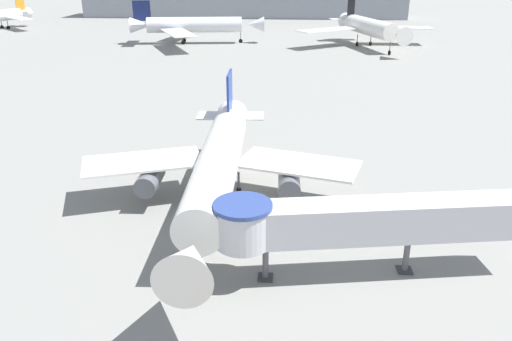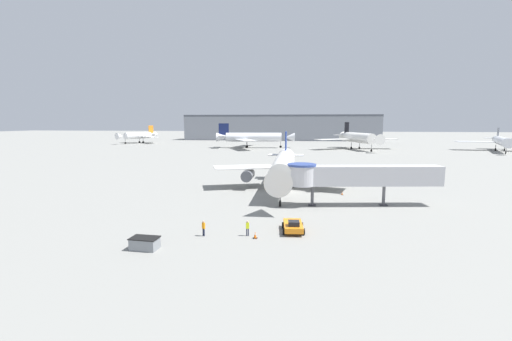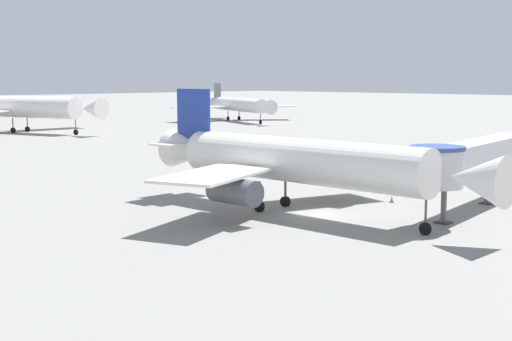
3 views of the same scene
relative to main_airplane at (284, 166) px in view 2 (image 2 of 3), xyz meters
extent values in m
plane|color=gray|center=(0.74, -1.88, -4.27)|extent=(800.00, 800.00, 0.00)
cylinder|color=white|center=(0.02, -0.69, 0.13)|extent=(4.34, 24.01, 3.68)
cone|color=white|center=(0.45, -16.14, 0.13)|extent=(3.79, 4.14, 3.68)
cone|color=white|center=(-0.35, 12.55, 0.13)|extent=(3.83, 5.61, 3.68)
cube|color=white|center=(-7.40, 1.49, -0.51)|extent=(12.19, 8.75, 0.22)
cube|color=white|center=(7.30, 1.90, -0.51)|extent=(12.10, 8.25, 0.22)
cube|color=navy|center=(-0.34, 12.27, 3.44)|extent=(0.36, 4.36, 4.78)
cube|color=white|center=(-0.36, 12.82, 0.78)|extent=(7.58, 3.25, 0.18)
cylinder|color=#565960|center=(-6.48, 0.22, -1.77)|extent=(2.14, 4.41, 2.02)
cylinder|color=#565960|center=(6.46, 0.58, -1.77)|extent=(2.14, 4.41, 2.02)
cylinder|color=#4C4C51|center=(0.34, -12.32, -2.76)|extent=(0.18, 0.18, 2.11)
cylinder|color=black|center=(0.34, -12.32, -3.82)|extent=(0.28, 0.91, 0.90)
cylinder|color=#4C4C51|center=(-1.72, 2.25, -2.76)|extent=(0.22, 0.22, 2.11)
cylinder|color=black|center=(-1.72, 2.25, -3.82)|extent=(0.42, 0.91, 0.90)
cylinder|color=#4C4C51|center=(1.59, 2.34, -2.76)|extent=(0.22, 0.22, 2.11)
cylinder|color=black|center=(1.59, 2.34, -3.82)|extent=(0.42, 0.91, 0.90)
cube|color=#B7B7BC|center=(13.20, -9.78, 0.13)|extent=(20.16, 5.73, 2.80)
cylinder|color=#B7B7BC|center=(3.33, -11.36, 0.13)|extent=(3.90, 3.90, 2.80)
cylinder|color=navy|center=(3.33, -11.36, 1.68)|extent=(4.10, 4.10, 0.30)
cylinder|color=#56565B|center=(4.90, -11.10, -2.77)|extent=(0.44, 0.44, 3.00)
cube|color=#333338|center=(4.90, -11.10, -4.21)|extent=(1.10, 1.10, 0.12)
cylinder|color=#56565B|center=(15.17, -9.46, -2.77)|extent=(0.44, 0.44, 3.00)
cube|color=#333338|center=(15.17, -9.46, -4.21)|extent=(1.10, 1.10, 0.12)
cube|color=orange|center=(2.62, -23.48, -3.63)|extent=(2.41, 4.22, 0.58)
cube|color=black|center=(2.71, -24.38, -3.07)|extent=(1.31, 1.25, 0.52)
cylinder|color=black|center=(1.72, -24.69, -3.92)|extent=(0.39, 0.73, 0.70)
cylinder|color=black|center=(3.75, -24.48, -3.92)|extent=(0.39, 0.73, 0.70)
cylinder|color=black|center=(1.49, -22.48, -3.92)|extent=(0.39, 0.73, 0.70)
cylinder|color=black|center=(3.52, -22.27, -3.92)|extent=(0.39, 0.73, 0.70)
cube|color=gray|center=(-11.14, -30.89, -3.73)|extent=(2.57, 1.63, 1.08)
cube|color=black|center=(-11.14, -30.89, -3.15)|extent=(2.72, 1.73, 0.08)
cube|color=black|center=(9.97, -2.96, -4.25)|extent=(0.39, 0.39, 0.04)
cone|color=orange|center=(9.97, -2.96, -3.93)|extent=(0.27, 0.27, 0.60)
cylinder|color=white|center=(9.97, -2.96, -3.85)|extent=(0.15, 0.15, 0.07)
cube|color=black|center=(-1.19, -26.34, -4.25)|extent=(0.44, 0.44, 0.04)
cone|color=orange|center=(-1.19, -26.34, -3.89)|extent=(0.30, 0.30, 0.69)
cylinder|color=white|center=(-1.19, -26.34, -3.80)|extent=(0.17, 0.17, 0.08)
cylinder|color=#1E2338|center=(-2.03, -25.66, -3.86)|extent=(0.12, 0.12, 0.81)
cylinder|color=#1E2338|center=(-2.19, -25.72, -3.86)|extent=(0.12, 0.12, 0.81)
cube|color=#D1E019|center=(-2.11, -25.69, -3.14)|extent=(0.36, 0.28, 0.64)
sphere|color=tan|center=(-2.11, -25.69, -2.70)|extent=(0.22, 0.22, 0.22)
cylinder|color=#1E2338|center=(-6.79, -26.36, -3.86)|extent=(0.12, 0.12, 0.81)
cylinder|color=#1E2338|center=(-6.64, -26.44, -3.86)|extent=(0.12, 0.12, 0.81)
cube|color=orange|center=(-6.72, -26.40, -3.13)|extent=(0.37, 0.32, 0.65)
sphere|color=tan|center=(-6.72, -26.40, -2.70)|extent=(0.22, 0.22, 0.22)
cylinder|color=white|center=(-92.04, 125.43, 0.18)|extent=(10.34, 17.03, 3.63)
cone|color=white|center=(-96.97, 114.52, 0.18)|extent=(4.95, 5.14, 3.63)
cone|color=white|center=(-88.00, 134.35, 0.18)|extent=(5.55, 6.46, 3.63)
cube|color=white|center=(-98.27, 130.90, -0.45)|extent=(12.63, 5.57, 0.22)
cube|color=white|center=(-83.81, 124.35, -0.45)|extent=(11.90, 11.38, 0.22)
cube|color=orange|center=(-88.11, 134.10, 3.45)|extent=(1.64, 3.24, 4.72)
cube|color=white|center=(-87.89, 134.60, 0.82)|extent=(8.58, 5.63, 0.18)
cylinder|color=#4C4C51|center=(-95.62, 117.50, -2.67)|extent=(0.18, 0.18, 2.09)
cylinder|color=black|center=(-95.62, 117.50, -3.72)|extent=(0.69, 1.11, 1.10)
cylinder|color=#4C4C51|center=(-92.65, 128.04, -2.67)|extent=(0.22, 0.22, 2.09)
cylinder|color=black|center=(-92.65, 128.04, -3.72)|extent=(0.82, 1.17, 1.10)
cylinder|color=#4C4C51|center=(-89.67, 126.69, -2.67)|extent=(0.22, 0.22, 2.09)
cylinder|color=black|center=(-89.67, 126.69, -3.72)|extent=(0.82, 1.17, 1.10)
cylinder|color=white|center=(26.78, 95.66, 0.99)|extent=(11.28, 23.90, 4.38)
cone|color=white|center=(31.58, 80.39, 0.99)|extent=(5.62, 5.91, 4.38)
cone|color=white|center=(22.77, 108.41, 0.99)|extent=(6.15, 7.58, 4.38)
cube|color=white|center=(15.69, 95.65, 0.22)|extent=(16.93, 14.31, 0.22)
cube|color=white|center=(35.89, 102.00, 0.22)|extent=(16.84, 5.77, 0.22)
cube|color=black|center=(22.87, 108.10, 4.93)|extent=(1.60, 4.42, 5.69)
cube|color=white|center=(22.68, 108.73, 1.76)|extent=(11.85, 6.47, 0.18)
cylinder|color=#4C4C51|center=(30.33, 84.39, -2.46)|extent=(0.18, 0.18, 2.52)
cylinder|color=black|center=(30.33, 84.39, -3.72)|extent=(0.58, 1.13, 1.10)
cylinder|color=#4C4C51|center=(24.02, 97.89, -2.46)|extent=(0.22, 0.22, 2.52)
cylinder|color=black|center=(24.02, 97.89, -3.72)|extent=(0.71, 1.17, 1.10)
cylinder|color=#4C4C51|center=(27.78, 99.07, -2.46)|extent=(0.22, 0.22, 2.52)
cylinder|color=black|center=(27.78, 99.07, -3.72)|extent=(0.71, 1.17, 1.10)
cylinder|color=silver|center=(-20.64, 99.74, 0.76)|extent=(26.34, 7.35, 4.16)
cone|color=silver|center=(-3.80, 101.84, 0.76)|extent=(5.06, 4.70, 4.16)
cone|color=silver|center=(-35.00, 97.95, 0.76)|extent=(6.71, 4.90, 4.16)
cube|color=silver|center=(-22.76, 88.57, 0.03)|extent=(12.75, 18.32, 0.22)
cube|color=silver|center=(-25.44, 110.04, 0.03)|extent=(9.09, 18.27, 0.22)
cube|color=#141E4C|center=(-34.69, 97.99, 4.50)|extent=(4.78, 0.83, 5.41)
cube|color=silver|center=(-35.31, 97.91, 1.49)|extent=(4.80, 12.20, 0.18)
cylinder|color=#4C4C51|center=(-8.01, 101.31, -2.52)|extent=(0.18, 0.18, 2.39)
cylinder|color=black|center=(-8.01, 101.31, -3.72)|extent=(1.12, 0.39, 1.10)
cylinder|color=#4C4C51|center=(-23.63, 97.48, -2.52)|extent=(0.22, 0.22, 2.39)
cylinder|color=black|center=(-23.63, 97.48, -3.72)|extent=(1.14, 0.53, 1.10)
cylinder|color=#4C4C51|center=(-24.10, 101.20, -2.52)|extent=(0.22, 0.22, 2.39)
cylinder|color=black|center=(-24.10, 101.20, -3.72)|extent=(1.14, 0.53, 1.10)
cylinder|color=silver|center=(83.78, 94.06, 0.01)|extent=(13.28, 27.67, 3.47)
cone|color=silver|center=(77.59, 77.76, 0.01)|extent=(4.60, 4.80, 3.47)
cone|color=silver|center=(89.23, 108.42, 0.01)|extent=(5.09, 6.10, 3.47)
cube|color=silver|center=(76.28, 100.27, -0.59)|extent=(15.24, 6.69, 0.22)
cube|color=slate|center=(89.14, 108.18, 3.14)|extent=(1.95, 4.62, 4.51)
cube|color=silver|center=(89.33, 108.66, 0.62)|extent=(10.72, 6.79, 0.18)
cylinder|color=#4C4C51|center=(79.02, 81.53, -2.72)|extent=(0.18, 0.18, 2.00)
cylinder|color=black|center=(79.02, 81.53, -3.72)|extent=(0.63, 1.12, 1.10)
cylinder|color=#4C4C51|center=(83.58, 97.92, -2.72)|extent=(0.22, 0.22, 2.00)
cylinder|color=black|center=(83.58, 97.92, -3.72)|extent=(0.76, 1.17, 1.10)
cylinder|color=#4C4C51|center=(86.50, 96.81, -2.72)|extent=(0.22, 0.22, 2.00)
cylinder|color=black|center=(86.50, 96.81, -3.72)|extent=(0.76, 1.17, 1.10)
cube|color=gray|center=(-13.57, 173.12, 3.60)|extent=(129.52, 18.64, 15.74)
cube|color=#4C515B|center=(-13.57, 173.12, 12.07)|extent=(129.52, 19.01, 1.20)
camera|label=1|loc=(6.35, -41.43, 16.98)|focal=35.00mm
camera|label=2|loc=(3.86, -60.23, 7.71)|focal=24.00mm
camera|label=3|loc=(-43.39, -38.86, 6.84)|focal=50.00mm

